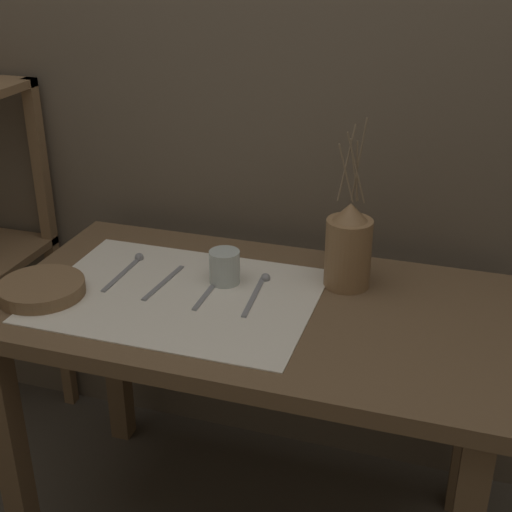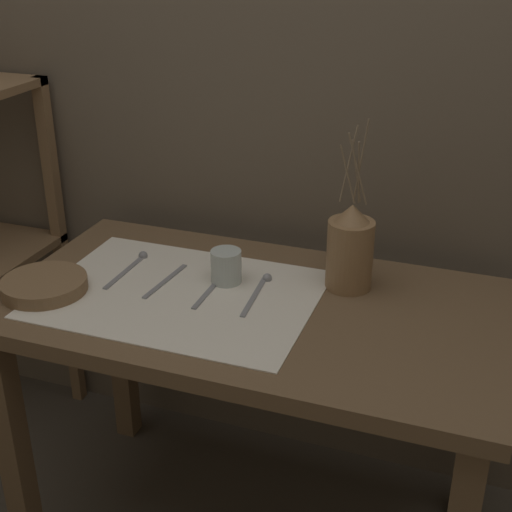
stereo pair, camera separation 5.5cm
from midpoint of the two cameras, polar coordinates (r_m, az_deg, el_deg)
The scene contains 10 objects.
stone_wall_back at distance 1.92m, azimuth 2.95°, elevation 14.90°, with size 7.00×0.06×2.40m.
wooden_table at distance 1.74m, azimuth -1.24°, elevation -6.79°, with size 1.19×0.66×0.73m.
linen_cloth at distance 1.72m, azimuth -7.09°, elevation -3.13°, with size 0.65×0.48×0.00m.
pitcher_with_flowers at distance 1.72m, azimuth 6.50°, elevation 0.66°, with size 0.11×0.11×0.42m.
wooden_bowl at distance 1.78m, azimuth -17.63°, elevation -2.56°, with size 0.20×0.20×0.04m.
glass_tumbler_near at distance 1.75m, azimuth -3.43°, elevation -0.88°, with size 0.08×0.08×0.08m.
spoon_outer at distance 1.88m, azimuth -10.69°, elevation -0.64°, with size 0.02×0.21×0.02m.
fork_outer at distance 1.77m, azimuth -8.30°, elevation -2.13°, with size 0.03×0.20×0.00m.
fork_inner at distance 1.72m, azimuth -4.70°, elevation -2.80°, with size 0.01×0.19×0.00m.
spoon_inner at distance 1.74m, azimuth -0.58°, elevation -2.36°, with size 0.03×0.21×0.02m.
Camera 1 is at (0.46, -1.40, 1.55)m, focal length 50.00 mm.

